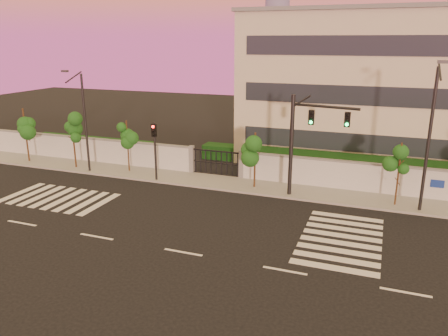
{
  "coord_description": "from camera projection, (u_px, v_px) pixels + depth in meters",
  "views": [
    {
      "loc": [
        8.52,
        -17.2,
        9.87
      ],
      "look_at": [
        -0.13,
        6.0,
        2.6
      ],
      "focal_mm": 35.0,
      "sensor_mm": 36.0,
      "label": 1
    }
  ],
  "objects": [
    {
      "name": "perimeter_wall",
      "position": [
        256.0,
        167.0,
        31.55
      ],
      "size": [
        60.0,
        0.36,
        2.2
      ],
      "color": "#B5B8BD",
      "rests_on": "ground"
    },
    {
      "name": "road_markings",
      "position": [
        187.0,
        219.0,
        25.0
      ],
      "size": [
        57.0,
        7.62,
        0.02
      ],
      "color": "silver",
      "rests_on": "ground"
    },
    {
      "name": "street_tree_a",
      "position": [
        25.0,
        123.0,
        35.67
      ],
      "size": [
        1.62,
        1.29,
        4.55
      ],
      "color": "#382314",
      "rests_on": "ground"
    },
    {
      "name": "street_tree_c",
      "position": [
        127.0,
        135.0,
        32.98
      ],
      "size": [
        1.36,
        1.08,
        4.08
      ],
      "color": "#382314",
      "rests_on": "ground"
    },
    {
      "name": "hedge_row",
      "position": [
        279.0,
        162.0,
        33.73
      ],
      "size": [
        41.0,
        4.25,
        1.8
      ],
      "color": "#0F3310",
      "rests_on": "ground"
    },
    {
      "name": "street_tree_e",
      "position": [
        400.0,
        160.0,
        26.06
      ],
      "size": [
        1.38,
        1.1,
        4.05
      ],
      "color": "#382314",
      "rests_on": "ground"
    },
    {
      "name": "streetlight_west",
      "position": [
        84.0,
        118.0,
        32.51
      ],
      "size": [
        0.47,
        1.9,
        7.88
      ],
      "color": "black",
      "rests_on": "ground"
    },
    {
      "name": "streetlight_east",
      "position": [
        430.0,
        134.0,
        24.51
      ],
      "size": [
        0.53,
        2.14,
        8.9
      ],
      "color": "black",
      "rests_on": "ground"
    },
    {
      "name": "street_tree_d",
      "position": [
        255.0,
        148.0,
        29.33
      ],
      "size": [
        1.54,
        1.22,
        3.96
      ],
      "color": "#382314",
      "rests_on": "ground"
    },
    {
      "name": "institutional_building",
      "position": [
        395.0,
        87.0,
        36.11
      ],
      "size": [
        24.4,
        12.4,
        12.25
      ],
      "color": "beige",
      "rests_on": "ground"
    },
    {
      "name": "traffic_signal_main",
      "position": [
        305.0,
        135.0,
        27.24
      ],
      "size": [
        4.18,
        0.98,
        6.65
      ],
      "rotation": [
        0.0,
        0.0,
        -0.2
      ],
      "color": "black",
      "rests_on": "ground"
    },
    {
      "name": "traffic_signal_secondary",
      "position": [
        155.0,
        144.0,
        30.91
      ],
      "size": [
        0.34,
        0.33,
        4.36
      ],
      "rotation": [
        0.0,
        0.0,
        0.01
      ],
      "color": "black",
      "rests_on": "ground"
    },
    {
      "name": "street_tree_b",
      "position": [
        73.0,
        130.0,
        33.93
      ],
      "size": [
        1.63,
        1.3,
        4.29
      ],
      "color": "#382314",
      "rests_on": "ground"
    },
    {
      "name": "ground",
      "position": [
        183.0,
        252.0,
        21.1
      ],
      "size": [
        120.0,
        120.0,
        0.0
      ],
      "primitive_type": "plane",
      "color": "black",
      "rests_on": "ground"
    },
    {
      "name": "sidewalk",
      "position": [
        248.0,
        186.0,
        30.52
      ],
      "size": [
        60.0,
        3.0,
        0.15
      ],
      "primitive_type": "cube",
      "color": "gray",
      "rests_on": "ground"
    }
  ]
}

